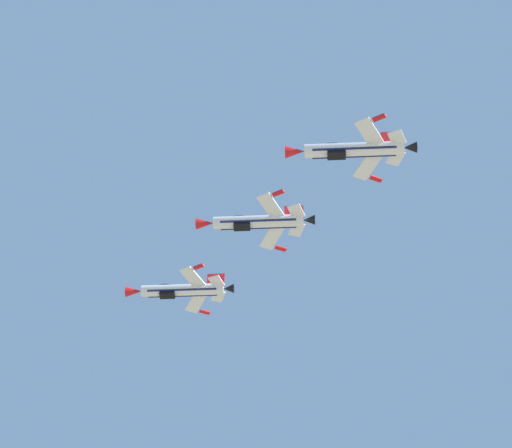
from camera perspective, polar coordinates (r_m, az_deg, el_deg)
fighter_jet_lead at (r=130.27m, az=-4.87°, el=-4.25°), size 15.12×10.31×4.38m
fighter_jet_left_wing at (r=118.20m, az=0.01°, el=0.15°), size 15.12×10.27×4.37m
fighter_jet_right_wing at (r=108.19m, az=6.16°, el=4.78°), size 15.12×10.33×4.39m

